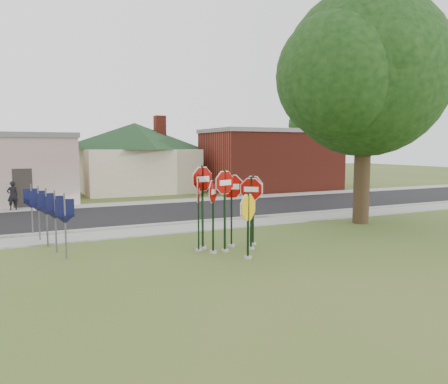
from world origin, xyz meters
name	(u,v)px	position (x,y,z in m)	size (l,w,h in m)	color
ground	(251,260)	(0.00, 0.00, 0.00)	(120.00, 120.00, 0.00)	#3B5821
sidewalk_near	(187,228)	(0.00, 5.50, 0.03)	(60.00, 1.60, 0.06)	#97978F
road	(155,213)	(0.00, 10.00, 0.02)	(60.00, 7.00, 0.04)	black
sidewalk_far	(135,203)	(0.00, 14.30, 0.03)	(60.00, 1.60, 0.06)	#97978F
curb	(179,223)	(0.00, 6.50, 0.07)	(60.00, 0.20, 0.14)	#97978F
stop_sign_center	(225,198)	(-0.27, 1.26, 1.73)	(1.01, 0.32, 2.77)	gray
stop_sign_yellow	(248,217)	(-0.02, 0.17, 1.27)	(1.01, 0.58, 2.13)	gray
stop_sign_left	(213,206)	(-0.69, 1.25, 1.52)	(0.68, 0.78, 2.48)	gray
stop_sign_right	(251,203)	(0.66, 1.21, 1.55)	(0.83, 0.65, 2.51)	gray
stop_sign_back_right	(231,199)	(0.24, 1.82, 1.63)	(1.01, 0.51, 2.61)	gray
stop_sign_back_left	(203,194)	(-0.77, 1.91, 1.85)	(1.10, 0.35, 2.90)	gray
stop_sign_far_right	(253,199)	(1.04, 1.76, 1.59)	(0.44, 1.04, 2.55)	gray
stop_sign_far_left	(198,205)	(-1.02, 1.65, 1.52)	(0.46, 0.93, 2.47)	gray
route_sign_row	(46,211)	(-5.40, 4.50, 1.22)	(1.43, 4.63, 2.00)	#59595E
building_house	(135,143)	(2.00, 22.00, 3.65)	(11.60, 11.60, 6.20)	beige
building_brick	(271,159)	(12.00, 18.50, 2.40)	(10.20, 6.20, 4.75)	maroon
oak_tree	(365,73)	(7.50, 3.50, 6.53)	(10.77, 10.17, 10.12)	#322416
bg_tree_right	(316,126)	(22.00, 26.00, 5.58)	(5.60, 5.60, 8.40)	#322416
pedestrian	(12,196)	(-6.51, 14.20, 0.82)	(0.56, 0.37, 1.53)	black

